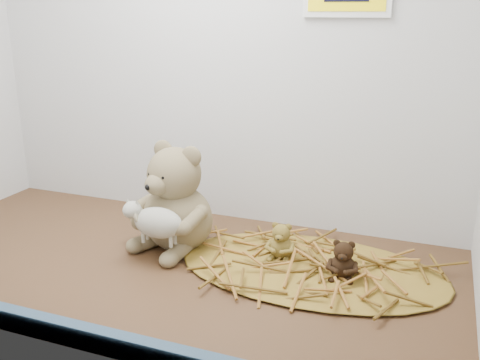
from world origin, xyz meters
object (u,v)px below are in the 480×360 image
at_px(mini_teddy_tan, 281,239).
at_px(mini_teddy_brown, 343,258).
at_px(main_teddy, 177,196).
at_px(toy_lamb, 158,223).

height_order(mini_teddy_tan, mini_teddy_brown, same).
relative_size(main_teddy, mini_teddy_brown, 3.07).
height_order(main_teddy, mini_teddy_brown, main_teddy).
height_order(main_teddy, mini_teddy_tan, main_teddy).
bearing_deg(main_teddy, mini_teddy_brown, 13.89).
distance_m(toy_lamb, mini_teddy_tan, 0.25).
relative_size(toy_lamb, mini_teddy_brown, 1.80).
distance_m(main_teddy, mini_teddy_brown, 0.37).
height_order(toy_lamb, mini_teddy_brown, toy_lamb).
bearing_deg(main_teddy, mini_teddy_tan, 21.38).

